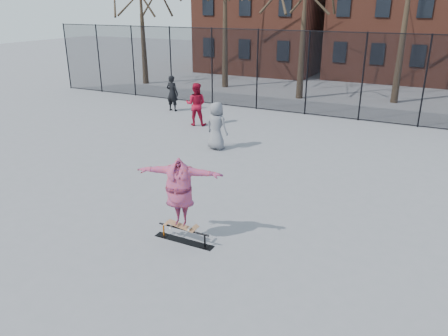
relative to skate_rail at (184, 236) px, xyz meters
The scene contains 8 objects.
ground 0.34m from the skate_rail, 42.97° to the left, with size 100.00×100.00×0.00m, color slate.
skate_rail is the anchor object (origin of this frame).
skateboard 0.26m from the skate_rail, behind, with size 0.78×0.19×0.09m, color #96603C, non-canonical shape.
skater 1.09m from the skate_rail, behind, with size 1.96×0.53×1.60m, color #5C3B93.
bystander_grey 6.93m from the skate_rail, 111.44° to the left, with size 0.88×0.57×1.79m, color slate.
bystander_black 13.24m from the skate_rail, 124.23° to the left, with size 0.66×0.43×1.80m, color black.
bystander_red 10.34m from the skate_rail, 118.65° to the left, with size 0.92×0.72×1.90m, color maroon.
fence 13.36m from the skate_rail, 89.07° to the left, with size 34.03×0.07×4.00m.
Camera 1 is at (4.61, -7.70, 5.19)m, focal length 35.00 mm.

